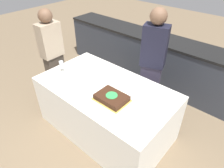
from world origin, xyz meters
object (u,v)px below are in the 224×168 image
object	(u,v)px
cake	(112,98)
person_cutting_cake	(152,64)
wine_glass	(61,65)
plate_stack	(85,75)
person_seated_left	(53,57)

from	to	relation	value
cake	person_cutting_cake	world-z (taller)	person_cutting_cake
wine_glass	plate_stack	bearing A→B (deg)	22.06
cake	plate_stack	size ratio (longest dim) A/B	1.71
person_cutting_cake	person_seated_left	bearing A→B (deg)	10.48
wine_glass	person_seated_left	xyz separation A→B (m)	(-0.42, 0.14, -0.07)
plate_stack	wine_glass	size ratio (longest dim) A/B	1.34
wine_glass	person_cutting_cake	size ratio (longest dim) A/B	0.10
cake	person_seated_left	xyz separation A→B (m)	(-1.37, 0.14, 0.02)
person_seated_left	plate_stack	bearing A→B (deg)	-90.58
cake	plate_stack	distance (m)	0.64
person_cutting_cake	cake	bearing A→B (deg)	72.12
person_seated_left	person_cutting_cake	bearing A→B (deg)	-61.65
plate_stack	person_cutting_cake	world-z (taller)	person_cutting_cake
wine_glass	person_seated_left	size ratio (longest dim) A/B	0.11
cake	plate_stack	bearing A→B (deg)	167.77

